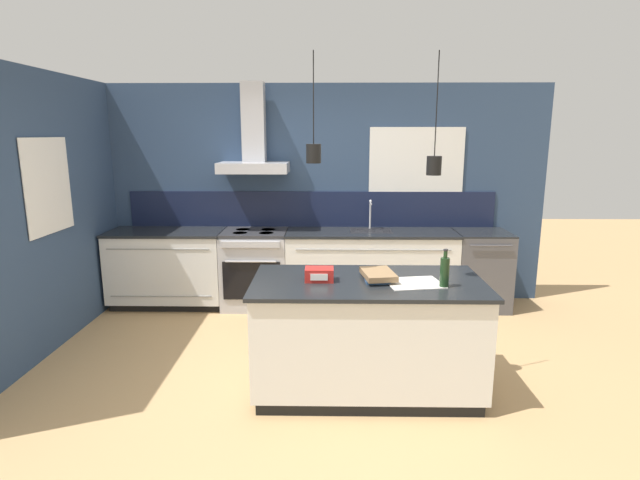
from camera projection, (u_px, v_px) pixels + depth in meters
ground_plane at (305, 371)px, 4.35m from camera, size 16.00×16.00×0.00m
wall_back at (309, 190)px, 6.02m from camera, size 5.60×2.41×2.60m
wall_left at (55, 210)px, 4.79m from camera, size 0.08×3.80×2.60m
counter_run_left at (168, 268)px, 5.93m from camera, size 1.34×0.64×0.91m
counter_run_sink at (370, 269)px, 5.89m from camera, size 1.98×0.64×1.26m
oven_range at (255, 269)px, 5.91m from camera, size 0.76×0.66×0.91m
dishwasher at (480, 270)px, 5.87m from camera, size 0.61×0.65×0.91m
kitchen_island at (367, 335)px, 3.95m from camera, size 1.79×0.93×0.91m
bottle_on_island at (445, 272)px, 3.66m from camera, size 0.07×0.07×0.29m
book_stack at (378, 275)px, 3.86m from camera, size 0.28×0.37×0.07m
red_supply_box at (319, 274)px, 3.84m from camera, size 0.22×0.15×0.10m
paper_pile at (414, 283)px, 3.78m from camera, size 0.45×0.39×0.01m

